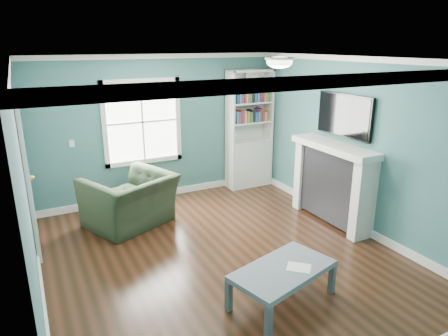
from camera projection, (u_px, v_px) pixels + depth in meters
name	position (u px, v px, depth m)	size (l,w,h in m)	color
floor	(221.00, 256.00, 5.45)	(5.00, 5.00, 0.00)	black
room_walls	(221.00, 143.00, 4.98)	(5.00, 5.00, 5.00)	#356564
trim	(221.00, 169.00, 5.08)	(4.50, 5.00, 2.60)	white
window	(142.00, 122.00, 7.00)	(1.40, 0.06, 1.50)	white
bookshelf	(249.00, 141.00, 7.90)	(0.90, 0.35, 2.31)	silver
fireplace	(332.00, 184.00, 6.34)	(0.44, 1.58, 1.30)	black
tv	(344.00, 115.00, 6.06)	(0.06, 1.10, 0.65)	black
door	(27.00, 176.00, 5.36)	(0.12, 0.98, 2.17)	silver
ceiling_fixture	(280.00, 61.00, 5.16)	(0.38, 0.38, 0.15)	white
light_switch	(72.00, 143.00, 6.55)	(0.08, 0.01, 0.12)	white
recliner	(129.00, 192.00, 6.24)	(1.25, 0.81, 1.09)	#212D1C
coffee_table	(283.00, 272.00, 4.38)	(1.29, 0.92, 0.42)	#454D53
paper_sheet	(299.00, 267.00, 4.38)	(0.20, 0.26, 0.00)	white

